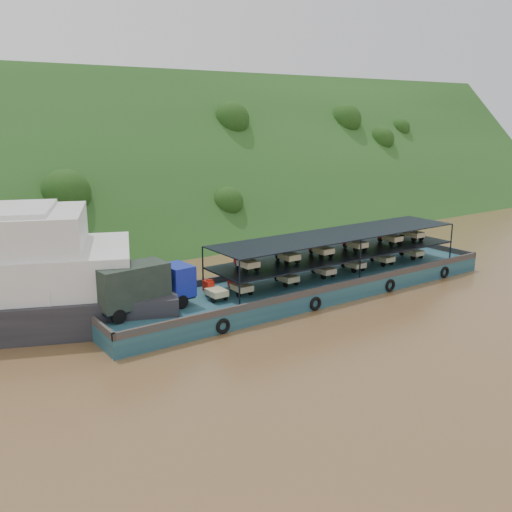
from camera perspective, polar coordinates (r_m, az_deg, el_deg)
ground at (r=44.80m, az=4.31°, el=-4.38°), size 160.00×160.00×0.00m
hillside at (r=75.27m, az=-13.30°, el=2.80°), size 140.00×39.60×39.60m
cargo_barge at (r=45.21m, az=3.81°, el=-2.69°), size 35.00×7.18×4.58m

